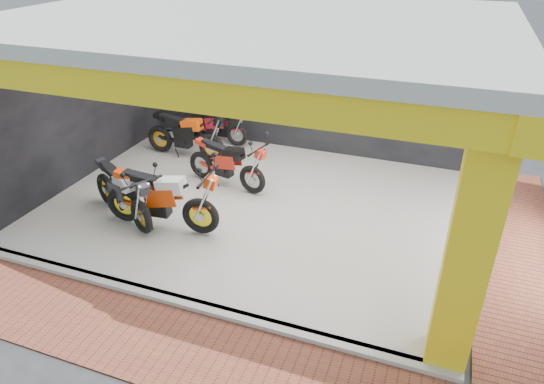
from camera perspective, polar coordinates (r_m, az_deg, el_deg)
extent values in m
plane|color=#2D2D30|center=(8.24, -7.20, -8.54)|extent=(80.00, 80.00, 0.00)
cube|color=silver|center=(9.71, -1.93, -1.68)|extent=(8.00, 6.00, 0.10)
cube|color=beige|center=(8.50, -2.33, 19.48)|extent=(8.40, 6.40, 0.20)
cube|color=black|center=(11.76, 3.75, 12.76)|extent=(8.20, 0.20, 3.50)
cube|color=black|center=(11.13, -22.35, 9.78)|extent=(0.20, 6.20, 3.50)
cube|color=yellow|center=(5.96, 22.18, -6.21)|extent=(0.50, 0.50, 3.50)
cube|color=yellow|center=(5.97, -13.54, 11.86)|extent=(8.40, 0.30, 0.40)
cube|color=yellow|center=(7.96, 26.29, 13.86)|extent=(0.30, 6.40, 0.40)
cube|color=silver|center=(7.53, -10.79, -12.56)|extent=(8.00, 0.20, 0.10)
cube|color=brown|center=(7.09, -14.03, -16.54)|extent=(9.00, 1.40, 0.03)
cube|color=brown|center=(9.32, 26.82, -6.85)|extent=(1.40, 7.00, 0.03)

